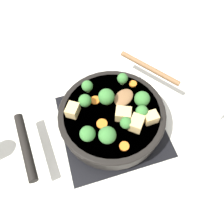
{
  "coord_description": "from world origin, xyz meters",
  "views": [
    {
      "loc": [
        0.09,
        0.3,
        0.62
      ],
      "look_at": [
        0.0,
        0.0,
        0.09
      ],
      "focal_mm": 35.0,
      "sensor_mm": 36.0,
      "label": 1
    }
  ],
  "objects": [
    {
      "name": "carrot_slice_orange_thin",
      "position": [
        0.04,
        0.03,
        0.09
      ],
      "size": [
        0.03,
        0.03,
        0.01
      ],
      "primitive_type": "cylinder",
      "color": "orange",
      "rests_on": "skillet_pan"
    },
    {
      "name": "tofu_cube_near_handle",
      "position": [
        -0.05,
        0.06,
        0.1
      ],
      "size": [
        0.05,
        0.05,
        0.03
      ],
      "primitive_type": "cube",
      "rotation": [
        0.0,
        0.0,
        4.03
      ],
      "color": "#DBB770",
      "rests_on": "skillet_pan"
    },
    {
      "name": "broccoli_floret_center_top",
      "position": [
        -0.07,
        0.04,
        0.11
      ],
      "size": [
        0.03,
        0.03,
        0.04
      ],
      "color": "#709956",
      "rests_on": "skillet_pan"
    },
    {
      "name": "carrot_slice_edge_slice",
      "position": [
        -0.09,
        -0.08,
        0.09
      ],
      "size": [
        0.02,
        0.02,
        0.01
      ],
      "primitive_type": "cylinder",
      "color": "orange",
      "rests_on": "skillet_pan"
    },
    {
      "name": "ground_plane",
      "position": [
        0.0,
        0.0,
        0.0
      ],
      "size": [
        2.4,
        2.4,
        0.0
      ],
      "primitive_type": "plane",
      "color": "silver"
    },
    {
      "name": "tofu_cube_center_large",
      "position": [
        0.11,
        -0.03,
        0.1
      ],
      "size": [
        0.05,
        0.05,
        0.03
      ],
      "primitive_type": "cube",
      "rotation": [
        0.0,
        0.0,
        0.99
      ],
      "color": "#DBB770",
      "rests_on": "skillet_pan"
    },
    {
      "name": "carrot_slice_near_center",
      "position": [
        -0.0,
        0.11,
        0.09
      ],
      "size": [
        0.03,
        0.03,
        0.01
      ],
      "primitive_type": "cylinder",
      "color": "orange",
      "rests_on": "skillet_pan"
    },
    {
      "name": "broccoli_floret_west_rim",
      "position": [
        0.04,
        0.08,
        0.11
      ],
      "size": [
        0.05,
        0.05,
        0.05
      ],
      "color": "#709956",
      "rests_on": "skillet_pan"
    },
    {
      "name": "broccoli_floret_small_inner",
      "position": [
        -0.02,
        0.06,
        0.11
      ],
      "size": [
        0.03,
        0.03,
        0.04
      ],
      "color": "#709956",
      "rests_on": "skillet_pan"
    },
    {
      "name": "front_burner_grate",
      "position": [
        0.0,
        0.0,
        0.01
      ],
      "size": [
        0.31,
        0.31,
        0.03
      ],
      "color": "black",
      "rests_on": "ground_plane"
    },
    {
      "name": "broccoli_floret_mid_floret",
      "position": [
        -0.06,
        -0.09,
        0.11
      ],
      "size": [
        0.03,
        0.03,
        0.04
      ],
      "color": "#709956",
      "rests_on": "skillet_pan"
    },
    {
      "name": "tofu_cube_east_chunk",
      "position": [
        -0.02,
        0.02,
        0.1
      ],
      "size": [
        0.05,
        0.05,
        0.03
      ],
      "primitive_type": "cube",
      "rotation": [
        0.0,
        0.0,
        5.86
      ],
      "color": "#DBB770",
      "rests_on": "skillet_pan"
    },
    {
      "name": "broccoli_floret_near_spoon",
      "position": [
        0.01,
        -0.04,
        0.11
      ],
      "size": [
        0.05,
        0.05,
        0.05
      ],
      "color": "#709956",
      "rests_on": "skillet_pan"
    },
    {
      "name": "carrot_slice_under_broccoli",
      "position": [
        0.04,
        -0.05,
        0.09
      ],
      "size": [
        0.03,
        0.03,
        0.01
      ],
      "primitive_type": "cylinder",
      "color": "orange",
      "rests_on": "skillet_pan"
    },
    {
      "name": "wooden_spoon",
      "position": [
        -0.11,
        -0.08,
        0.09
      ],
      "size": [
        0.22,
        0.21,
        0.02
      ],
      "color": "brown",
      "rests_on": "skillet_pan"
    },
    {
      "name": "salt_shaker",
      "position": [
        -0.32,
        0.07,
        0.04
      ],
      "size": [
        0.04,
        0.04,
        0.09
      ],
      "color": "white",
      "rests_on": "ground_plane"
    },
    {
      "name": "broccoli_floret_south_cluster",
      "position": [
        0.07,
        -0.04,
        0.11
      ],
      "size": [
        0.04,
        0.04,
        0.04
      ],
      "color": "#709956",
      "rests_on": "skillet_pan"
    },
    {
      "name": "broccoli_floret_east_rim",
      "position": [
        0.08,
        0.06,
        0.11
      ],
      "size": [
        0.04,
        0.04,
        0.05
      ],
      "color": "#709956",
      "rests_on": "skillet_pan"
    },
    {
      "name": "broccoli_floret_north_edge",
      "position": [
        0.05,
        -0.09,
        0.11
      ],
      "size": [
        0.03,
        0.03,
        0.04
      ],
      "color": "#709956",
      "rests_on": "skillet_pan"
    },
    {
      "name": "broccoli_floret_tall_stem",
      "position": [
        -0.09,
        -0.0,
        0.11
      ],
      "size": [
        0.04,
        0.04,
        0.05
      ],
      "color": "#709956",
      "rests_on": "skillet_pan"
    },
    {
      "name": "tofu_cube_west_chunk",
      "position": [
        -0.09,
        0.06,
        0.1
      ],
      "size": [
        0.04,
        0.03,
        0.03
      ],
      "primitive_type": "cube",
      "rotation": [
        0.0,
        0.0,
        3.19
      ],
      "color": "#DBB770",
      "rests_on": "skillet_pan"
    },
    {
      "name": "skillet_pan",
      "position": [
        0.0,
        0.0,
        0.06
      ],
      "size": [
        0.43,
        0.31,
        0.06
      ],
      "color": "black",
      "rests_on": "front_burner_grate"
    }
  ]
}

